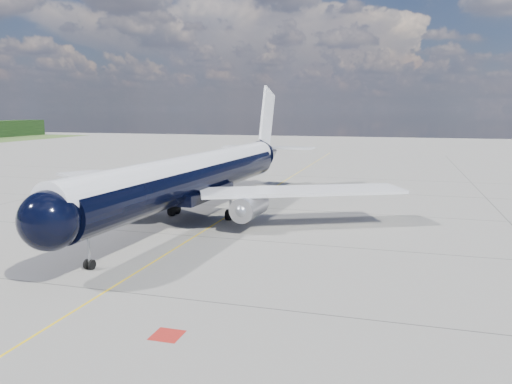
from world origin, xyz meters
TOP-DOWN VIEW (x-y plane):
  - ground at (0.00, 30.00)m, footprint 320.00×320.00m
  - taxiway_centerline at (0.00, 25.00)m, footprint 0.16×160.00m
  - red_marking at (6.80, -10.00)m, footprint 1.60×1.60m
  - main_airliner at (-2.63, 18.00)m, footprint 43.89×53.49m

SIDE VIEW (x-z plane):
  - ground at x=0.00m, z-range 0.00..0.00m
  - taxiway_centerline at x=0.00m, z-range 0.00..0.01m
  - red_marking at x=6.80m, z-range 0.00..0.01m
  - main_airliner at x=-2.63m, z-range -2.93..12.52m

